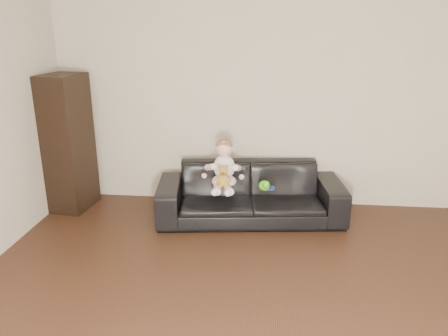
# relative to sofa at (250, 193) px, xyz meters

# --- Properties ---
(wall_back) EXTENTS (5.00, 0.00, 5.00)m
(wall_back) POSITION_rel_sofa_xyz_m (0.19, 0.50, 1.00)
(wall_back) COLOR beige
(wall_back) RESTS_ON ground
(sofa) EXTENTS (2.11, 1.03, 0.59)m
(sofa) POSITION_rel_sofa_xyz_m (0.00, 0.00, 0.00)
(sofa) COLOR black
(sofa) RESTS_ON floor
(cabinet) EXTENTS (0.45, 0.58, 1.56)m
(cabinet) POSITION_rel_sofa_xyz_m (-2.09, 0.10, 0.48)
(cabinet) COLOR black
(cabinet) RESTS_ON floor
(shelf_item) EXTENTS (0.21, 0.27, 0.28)m
(shelf_item) POSITION_rel_sofa_xyz_m (-2.07, 0.10, 0.83)
(shelf_item) COLOR silver
(shelf_item) RESTS_ON cabinet
(baby) EXTENTS (0.39, 0.47, 0.53)m
(baby) POSITION_rel_sofa_xyz_m (-0.28, -0.11, 0.33)
(baby) COLOR #F8D1DD
(baby) RESTS_ON sofa
(teddy_bear) EXTENTS (0.14, 0.14, 0.24)m
(teddy_bear) POSITION_rel_sofa_xyz_m (-0.27, -0.27, 0.27)
(teddy_bear) COLOR #AD8331
(teddy_bear) RESTS_ON sofa
(toy_green) EXTENTS (0.16, 0.18, 0.10)m
(toy_green) POSITION_rel_sofa_xyz_m (0.15, -0.14, 0.14)
(toy_green) COLOR #4BC917
(toy_green) RESTS_ON sofa
(toy_rattle) EXTENTS (0.09, 0.09, 0.07)m
(toy_rattle) POSITION_rel_sofa_xyz_m (0.17, -0.16, 0.13)
(toy_rattle) COLOR red
(toy_rattle) RESTS_ON sofa
(toy_blue_disc) EXTENTS (0.14, 0.14, 0.02)m
(toy_blue_disc) POSITION_rel_sofa_xyz_m (0.21, -0.09, 0.10)
(toy_blue_disc) COLOR blue
(toy_blue_disc) RESTS_ON sofa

